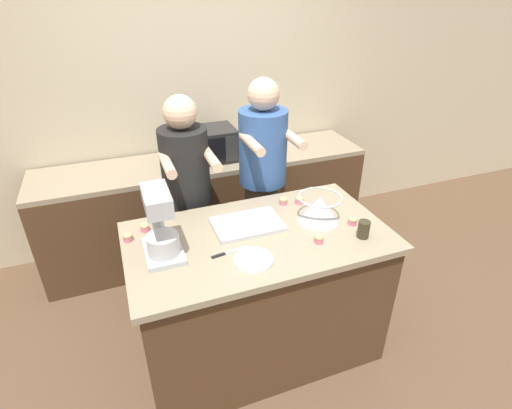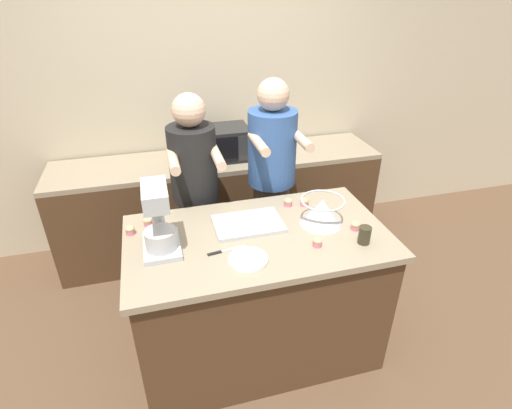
% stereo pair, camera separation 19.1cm
% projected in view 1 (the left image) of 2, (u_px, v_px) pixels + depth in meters
% --- Properties ---
extents(ground_plane, '(16.00, 16.00, 0.00)m').
position_uv_depth(ground_plane, '(258.00, 344.00, 2.79)').
color(ground_plane, brown).
extents(back_wall, '(10.00, 0.06, 2.70)m').
position_uv_depth(back_wall, '(192.00, 96.00, 3.45)').
color(back_wall, beige).
rests_on(back_wall, ground_plane).
extents(island_counter, '(1.54, 0.86, 0.92)m').
position_uv_depth(island_counter, '(258.00, 294.00, 2.56)').
color(island_counter, '#4C331E').
rests_on(island_counter, ground_plane).
extents(back_counter, '(2.80, 0.60, 0.89)m').
position_uv_depth(back_counter, '(208.00, 205.00, 3.61)').
color(back_counter, '#4C331E').
rests_on(back_counter, ground_plane).
extents(person_left, '(0.34, 0.50, 1.61)m').
position_uv_depth(person_left, '(189.00, 202.00, 2.82)').
color(person_left, '#33384C').
rests_on(person_left, ground_plane).
extents(person_right, '(0.36, 0.51, 1.67)m').
position_uv_depth(person_right, '(263.00, 186.00, 2.98)').
color(person_right, brown).
rests_on(person_right, ground_plane).
extents(stand_mixer, '(0.20, 0.30, 0.39)m').
position_uv_depth(stand_mixer, '(160.00, 227.00, 2.09)').
color(stand_mixer, '#B2B7BC').
rests_on(stand_mixer, island_counter).
extents(mixing_bowl, '(0.27, 0.27, 0.17)m').
position_uv_depth(mixing_bowl, '(319.00, 208.00, 2.44)').
color(mixing_bowl, '#BCBCC1').
rests_on(mixing_bowl, island_counter).
extents(baking_tray, '(0.41, 0.28, 0.04)m').
position_uv_depth(baking_tray, '(247.00, 223.00, 2.41)').
color(baking_tray, '#BCBCC1').
rests_on(baking_tray, island_counter).
extents(microwave_oven, '(0.51, 0.34, 0.27)m').
position_uv_depth(microwave_oven, '(205.00, 145.00, 3.32)').
color(microwave_oven, black).
rests_on(microwave_oven, back_counter).
extents(drinking_glass, '(0.07, 0.07, 0.10)m').
position_uv_depth(drinking_glass, '(364.00, 229.00, 2.29)').
color(drinking_glass, '#332D1E').
rests_on(drinking_glass, island_counter).
extents(small_plate, '(0.21, 0.21, 0.02)m').
position_uv_depth(small_plate, '(253.00, 260.00, 2.11)').
color(small_plate, white).
rests_on(small_plate, island_counter).
extents(knife, '(0.22, 0.05, 0.01)m').
position_uv_depth(knife, '(228.00, 253.00, 2.18)').
color(knife, '#BCBCC1').
rests_on(knife, island_counter).
extents(cupcake_0, '(0.05, 0.05, 0.05)m').
position_uv_depth(cupcake_0, '(283.00, 201.00, 2.64)').
color(cupcake_0, '#D17084').
rests_on(cupcake_0, island_counter).
extents(cupcake_1, '(0.05, 0.05, 0.05)m').
position_uv_depth(cupcake_1, '(319.00, 238.00, 2.25)').
color(cupcake_1, '#D17084').
rests_on(cupcake_1, island_counter).
extents(cupcake_2, '(0.05, 0.05, 0.05)m').
position_uv_depth(cupcake_2, '(128.00, 237.00, 2.27)').
color(cupcake_2, '#D17084').
rests_on(cupcake_2, island_counter).
extents(cupcake_3, '(0.05, 0.05, 0.05)m').
position_uv_depth(cupcake_3, '(145.00, 227.00, 2.36)').
color(cupcake_3, '#D17084').
rests_on(cupcake_3, island_counter).
extents(cupcake_4, '(0.05, 0.05, 0.05)m').
position_uv_depth(cupcake_4, '(353.00, 221.00, 2.42)').
color(cupcake_4, '#D17084').
rests_on(cupcake_4, island_counter).
extents(cupcake_5, '(0.05, 0.05, 0.05)m').
position_uv_depth(cupcake_5, '(299.00, 200.00, 2.65)').
color(cupcake_5, '#D17084').
rests_on(cupcake_5, island_counter).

